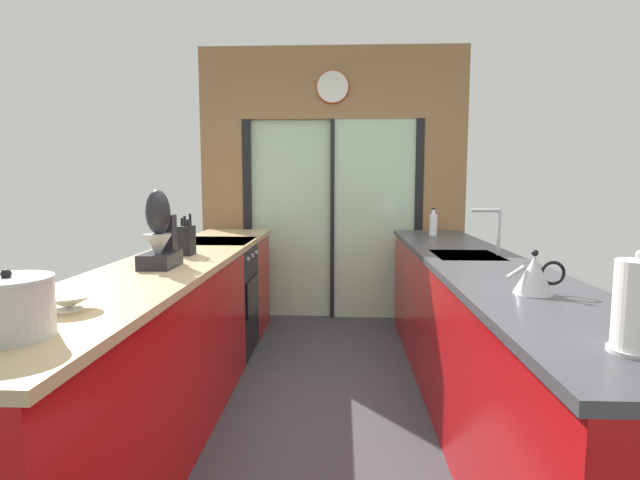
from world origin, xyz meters
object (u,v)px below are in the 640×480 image
Objects in this scene: stand_mixer at (160,238)px; paper_towel_roll at (637,307)px; oven_range at (217,298)px; mixing_bowl at (69,301)px; knife_block at (187,240)px; stock_pot at (8,308)px; soap_bottle at (433,224)px; kettle at (534,275)px.

paper_towel_roll is (1.78, -1.29, -0.04)m from stand_mixer.
paper_towel_roll is at bearing -36.03° from stand_mixer.
oven_range is 2.22m from mixing_bowl.
mixing_bowl is at bearing -90.00° from knife_block.
oven_range is 3.60× the size of stock_pot.
stock_pot reaches higher than mixing_bowl.
soap_bottle is (1.78, 2.63, 0.07)m from mixing_bowl.
mixing_bowl is at bearing -124.12° from soap_bottle.
kettle is at bearing -45.26° from oven_range.
soap_bottle is (1.78, 1.71, -0.06)m from stand_mixer.
kettle is at bearing -30.16° from knife_block.
stand_mixer is (0.02, -1.24, 0.63)m from oven_range.
stand_mixer is 1.24m from stock_pot.
stand_mixer is at bearing 90.00° from stock_pot.
soap_bottle reaches higher than kettle.
knife_block is at bearing 149.84° from kettle.
mixing_bowl is 1.82m from paper_towel_roll.
mixing_bowl is 1.82m from kettle.
mixing_bowl is (0.02, -2.16, 0.50)m from oven_range.
paper_towel_roll is at bearing -90.15° from kettle.
knife_block is 2.17m from soap_bottle.
kettle is (1.78, -1.04, -0.02)m from knife_block.
knife_block is 1.70m from stock_pot.
soap_bottle is at bearing 58.87° from stock_pot.
kettle is (1.78, -0.57, -0.08)m from stand_mixer.
oven_range is at bearing 91.36° from knife_block.
stand_mixer is at bearing 90.00° from mixing_bowl.
stand_mixer is (0.00, 0.92, 0.13)m from mixing_bowl.
kettle is at bearing 20.51° from stock_pot.
oven_range is at bearing -165.54° from soap_bottle.
stock_pot is 1.90m from kettle.
stock_pot is at bearing -159.49° from kettle.
soap_bottle reaches higher than mixing_bowl.
kettle reaches higher than oven_range.
mixing_bowl is 0.86× the size of soap_bottle.
kettle is at bearing -89.95° from soap_bottle.
kettle is 0.72m from paper_towel_roll.
paper_towel_roll reaches higher than oven_range.
paper_towel_roll is at bearing -11.85° from mixing_bowl.
kettle is (1.78, 0.35, 0.05)m from mixing_bowl.
paper_towel_roll reaches higher than stock_pot.
mixing_bowl is 0.33m from stock_pot.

